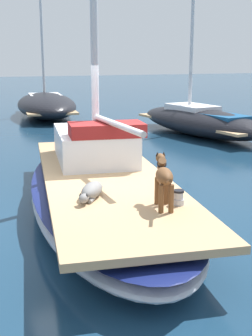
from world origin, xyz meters
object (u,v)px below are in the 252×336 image
Objects in this scene: dog_brown at (164,177)px; moored_boat_far_astern at (46,105)px; sailboat_main at (105,193)px; dog_grey at (91,191)px; deck_winch at (179,198)px; moored_boat_starboard_side at (200,120)px.

moored_boat_far_astern reaches higher than dog_brown.
moored_boat_far_astern is (1.64, 15.06, -0.51)m from dog_brown.
dog_grey is at bearing -117.46° from sailboat_main.
moored_boat_starboard_side is (5.35, 8.23, -0.24)m from deck_winch.
sailboat_main is at bearing -132.38° from moored_boat_starboard_side.
dog_grey is (-0.61, -1.18, 0.43)m from sailboat_main.
moored_boat_starboard_side reaches higher than dog_brown.
dog_brown is (0.17, -1.93, 0.75)m from sailboat_main.
dog_brown is 0.11× the size of moored_boat_starboard_side.
dog_grey is at bearing 136.48° from dog_brown.
moored_boat_far_astern is (1.81, 13.13, 0.23)m from sailboat_main.
sailboat_main is 35.95× the size of deck_winch.
moored_boat_far_astern is at bearing 83.78° from dog_brown.
dog_grey is at bearing -130.38° from moored_boat_starboard_side.
moored_boat_starboard_side is (6.38, 7.50, -0.24)m from dog_grey.
sailboat_main is 0.91× the size of moored_boat_starboard_side.
moored_boat_far_astern is at bearing 84.68° from deck_winch.
deck_winch is 15.11m from moored_boat_far_astern.
moored_boat_starboard_side reaches higher than dog_grey.
moored_boat_far_astern reaches higher than sailboat_main.
moored_boat_far_astern is at bearing 120.11° from moored_boat_starboard_side.
moored_boat_starboard_side reaches higher than moored_boat_far_astern.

